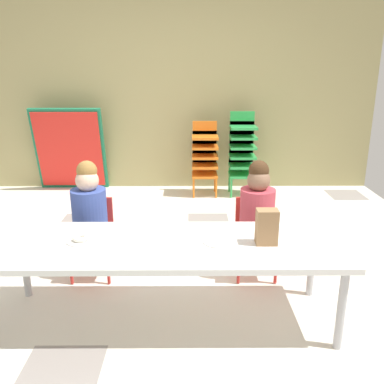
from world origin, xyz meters
TOP-DOWN VIEW (x-y plane):
  - ground_plane at (0.00, -0.00)m, footprint 5.31×4.52m
  - back_wall at (0.00, 2.26)m, footprint 5.31×0.10m
  - craft_table at (0.10, -0.86)m, footprint 2.19×0.71m
  - seated_child_near_camera at (-0.50, -0.28)m, footprint 0.32×0.32m
  - seated_child_middle_seat at (0.76, -0.28)m, footprint 0.32×0.32m
  - kid_chair_orange_stack at (0.44, 1.86)m, footprint 0.32×0.30m
  - kid_chair_green_stack at (0.91, 1.86)m, footprint 0.32×0.30m
  - folded_activity_table at (-1.30, 2.06)m, footprint 0.90×0.29m
  - paper_bag_brown at (0.72, -0.88)m, footprint 0.13×0.09m
  - paper_plate_near_edge at (-0.43, -0.84)m, footprint 0.18×0.18m
  - paper_plate_center_table at (0.42, -0.86)m, footprint 0.18×0.18m
  - donut_powdered_on_plate at (-0.43, -0.84)m, footprint 0.11×0.11m

SIDE VIEW (x-z plane):
  - ground_plane at x=0.00m, z-range -0.02..0.00m
  - craft_table at x=0.10m, z-range 0.23..0.77m
  - kid_chair_orange_stack at x=0.44m, z-range 0.06..0.98m
  - folded_activity_table at x=-1.30m, z-range -0.01..1.08m
  - paper_plate_near_edge at x=-0.43m, z-range 0.54..0.55m
  - paper_plate_center_table at x=0.42m, z-range 0.54..0.55m
  - seated_child_near_camera at x=-0.50m, z-range 0.10..1.01m
  - seated_child_middle_seat at x=0.76m, z-range 0.10..1.01m
  - donut_powdered_on_plate at x=-0.43m, z-range 0.55..0.58m
  - kid_chair_green_stack at x=0.91m, z-range 0.06..1.10m
  - paper_bag_brown at x=0.72m, z-range 0.54..0.76m
  - back_wall at x=0.00m, z-range 0.00..2.66m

